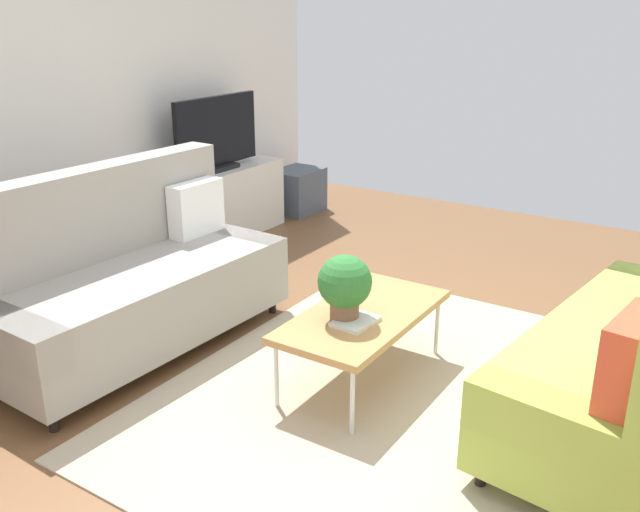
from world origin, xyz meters
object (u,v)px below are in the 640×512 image
Objects in this scene: vase_0 at (165,171)px; coffee_table at (363,317)px; couch_beige at (130,278)px; potted_plant at (345,285)px; storage_trunk at (297,191)px; bottle_0 at (200,165)px; vase_1 at (178,168)px; tv_console at (219,204)px; table_book_0 at (355,321)px; tv at (217,134)px.

coffee_table is at bearing -111.08° from vase_0.
couch_beige is 5.27× the size of potted_plant.
bottle_0 is (-1.36, 0.06, 0.51)m from storage_trunk.
coffee_table is (0.38, -1.42, -0.05)m from couch_beige.
storage_trunk is 2.93× the size of bottle_0.
vase_1 is (-1.53, 0.15, 0.51)m from storage_trunk.
bottle_0 reaches higher than coffee_table.
tv_console is at bearing 8.83° from bottle_0.
table_book_0 is at bearing -113.72° from vase_0.
bottle_0 is (1.39, 2.29, 0.10)m from potted_plant.
tv_console is 1.11m from storage_trunk.
potted_plant is (-0.14, 0.04, 0.23)m from coffee_table.
coffee_table is 0.79× the size of tv_console.
tv is 1.92× the size of storage_trunk.
potted_plant reaches higher than table_book_0.
potted_plant is (-1.65, -2.33, 0.31)m from tv_console.
storage_trunk is at bearing -4.16° from tv.
tv_console is at bearing 54.67° from potted_plant.
tv is 5.64× the size of bottle_0.
storage_trunk is at bearing -162.07° from couch_beige.
bottle_0 is (-0.26, -0.04, 0.41)m from tv_console.
tv is (1.90, 0.93, 0.51)m from couch_beige.
couch_beige reaches higher than table_book_0.
potted_plant is at bearing -114.25° from vase_0.
bottle_0 is (1.64, 0.91, 0.29)m from couch_beige.
tv reaches higher than vase_0.
tv is 4.17× the size of table_book_0.
tv is at bearing 55.18° from table_book_0.
couch_beige reaches higher than potted_plant.
coffee_table is 2.12× the size of storage_trunk.
tv_console is 0.71m from vase_0.
potted_plant is 0.21m from table_book_0.
tv is (1.51, 2.35, 0.56)m from coffee_table.
potted_plant is 1.52× the size of table_book_0.
table_book_0 is 2.76m from bottle_0.
vase_1 is (1.47, 1.00, 0.28)m from couch_beige.
tv is 0.62m from vase_0.
vase_1 reaches higher than storage_trunk.
storage_trunk is 1.62m from vase_1.
storage_trunk is (1.10, -0.08, -0.73)m from tv.
storage_trunk reaches higher than coffee_table.
vase_0 is at bearing 66.28° from table_book_0.
vase_0 reaches higher than table_book_0.
tv reaches higher than coffee_table.
couch_beige is 10.34× the size of vase_0.
vase_0 is 1.08× the size of vase_1.
couch_beige is 1.42m from potted_plant.
vase_1 is at bearing 65.87° from coffee_table.
storage_trunk is 1.45m from bottle_0.
tv_console is 2.92m from table_book_0.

